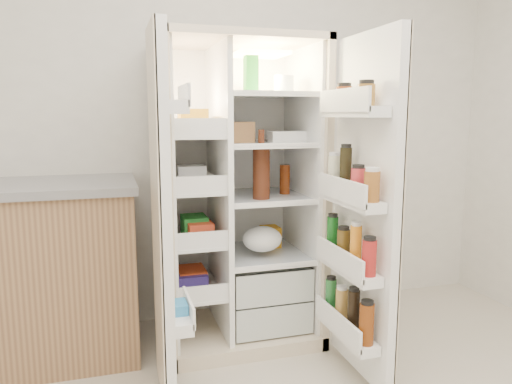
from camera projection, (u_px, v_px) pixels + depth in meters
name	position (u px, v px, depth m)	size (l,w,h in m)	color
wall_back	(218.00, 117.00, 3.19)	(4.00, 0.02, 2.70)	silver
refrigerator	(238.00, 217.00, 2.97)	(0.92, 0.70, 1.80)	beige
freezer_door	(162.00, 219.00, 2.23)	(0.15, 0.40, 1.72)	white
fridge_door	(362.00, 214.00, 2.43)	(0.17, 0.58, 1.72)	white
kitchen_counter	(10.00, 273.00, 2.68)	(1.38, 0.74, 1.00)	#9A744D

